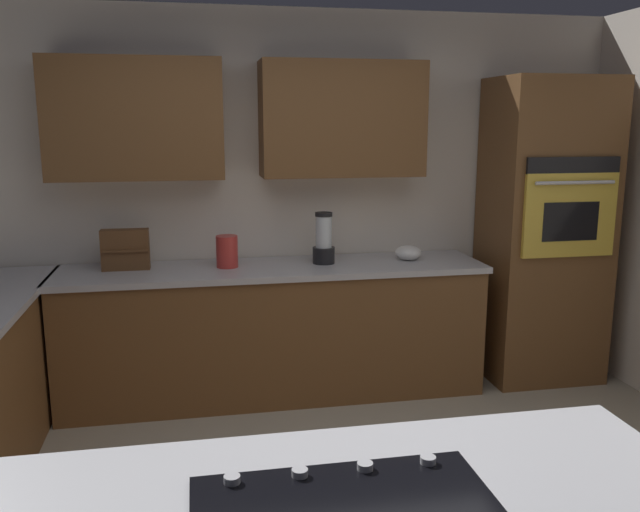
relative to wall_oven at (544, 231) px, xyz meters
The scene contains 8 objects.
wall_back 1.99m from the wall_oven, ahead, with size 6.00×0.44×2.60m.
lower_cabinets_back 2.05m from the wall_oven, ahead, with size 2.80×0.60×0.86m, color brown.
countertop_back 1.96m from the wall_oven, ahead, with size 2.84×0.64×0.04m, color #B2B2B7.
wall_oven is the anchor object (origin of this frame).
blender 1.60m from the wall_oven, ahead, with size 0.15×0.15×0.35m.
mixing_bowl 1.01m from the wall_oven, ahead, with size 0.18×0.18×0.10m, color white.
spice_rack 2.90m from the wall_oven, ahead, with size 0.30×0.11×0.26m.
kettle 2.25m from the wall_oven, ahead, with size 0.14×0.14×0.21m, color red.
Camera 1 is at (0.60, 2.55, 1.84)m, focal length 36.99 mm.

